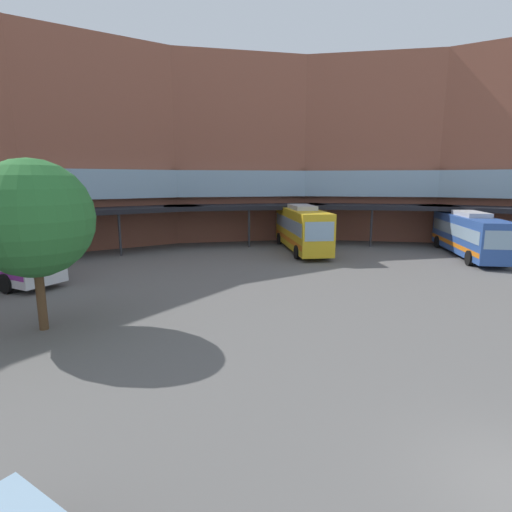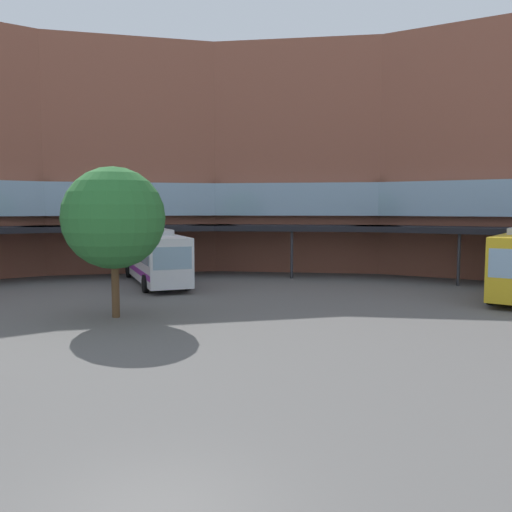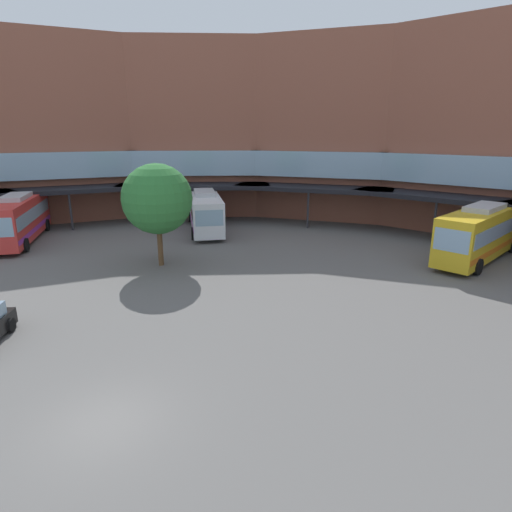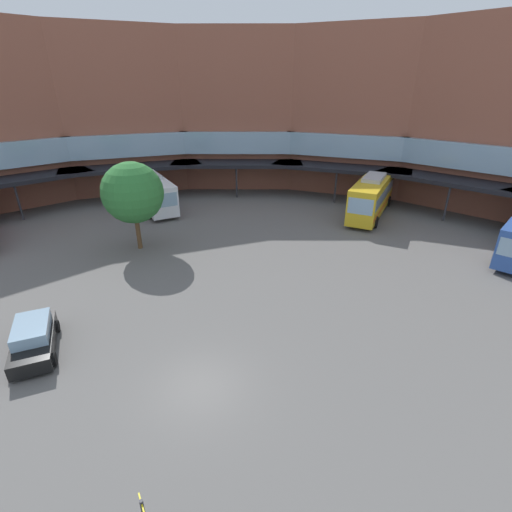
{
  "view_description": "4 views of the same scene",
  "coord_description": "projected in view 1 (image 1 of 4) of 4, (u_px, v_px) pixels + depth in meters",
  "views": [
    {
      "loc": [
        -8.36,
        -2.74,
        6.16
      ],
      "look_at": [
        1.0,
        11.58,
        2.89
      ],
      "focal_mm": 28.0,
      "sensor_mm": 36.0,
      "label": 1
    },
    {
      "loc": [
        2.86,
        -8.04,
        5.1
      ],
      "look_at": [
        -0.47,
        15.25,
        2.98
      ],
      "focal_mm": 37.35,
      "sensor_mm": 36.0,
      "label": 2
    },
    {
      "loc": [
        8.41,
        -9.5,
        9.09
      ],
      "look_at": [
        0.47,
        13.68,
        1.86
      ],
      "focal_mm": 30.04,
      "sensor_mm": 36.0,
      "label": 3
    },
    {
      "loc": [
        2.6,
        -12.59,
        12.36
      ],
      "look_at": [
        2.42,
        10.34,
        1.66
      ],
      "focal_mm": 26.16,
      "sensor_mm": 36.0,
      "label": 4
    }
  ],
  "objects": [
    {
      "name": "plaza_tree",
      "position": [
        33.0,
        219.0,
        15.86
      ],
      "size": [
        4.73,
        4.73,
        7.01
      ],
      "color": "brown",
      "rests_on": "ground"
    },
    {
      "name": "station_building",
      "position": [
        125.0,
        145.0,
        28.71
      ],
      "size": [
        78.76,
        34.01,
        18.09
      ],
      "color": "#93543F",
      "rests_on": "ground"
    },
    {
      "name": "bus_1",
      "position": [
        302.0,
        228.0,
        34.95
      ],
      "size": [
        7.14,
        11.11,
        4.01
      ],
      "rotation": [
        0.0,
        0.0,
        4.26
      ],
      "color": "gold",
      "rests_on": "ground"
    },
    {
      "name": "bus_3",
      "position": [
        469.0,
        234.0,
        32.43
      ],
      "size": [
        9.53,
        10.29,
        3.64
      ],
      "rotation": [
        0.0,
        0.0,
        3.99
      ],
      "color": "#2D519E",
      "rests_on": "ground"
    }
  ]
}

